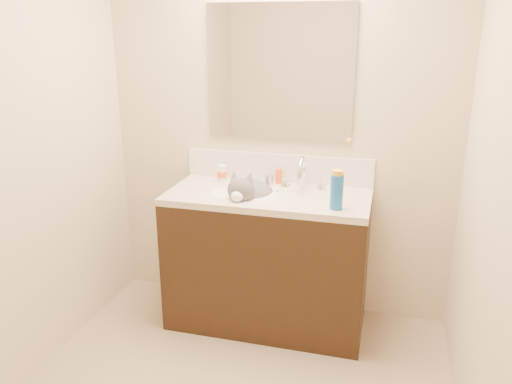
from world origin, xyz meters
The scene contains 16 objects.
room_shell centered at (0.00, 0.00, 1.49)m, with size 2.24×2.54×2.52m.
vanity_cabinet centered at (0.00, 0.97, 0.41)m, with size 1.20×0.55×0.82m, color black.
counter_slab centered at (0.00, 0.97, 0.84)m, with size 1.20×0.55×0.04m, color beige.
basin centered at (-0.12, 0.94, 0.79)m, with size 0.45×0.36×0.14m, color white.
faucet centered at (0.18, 1.11, 0.95)m, with size 0.28×0.20×0.21m.
cat centered at (-0.12, 0.96, 0.83)m, with size 0.34×0.43×0.33m.
backsplash centered at (0.00, 1.24, 0.95)m, with size 1.20×0.02×0.18m, color silver.
mirror centered at (0.00, 1.24, 1.54)m, with size 0.90×0.02×0.80m, color white.
pill_bottle centered at (-0.35, 1.15, 0.91)m, with size 0.06×0.06×0.11m, color white.
pill_label centered at (-0.35, 1.15, 0.91)m, with size 0.06×0.06×0.04m, color #D95B24.
silver_jar centered at (-0.04, 1.16, 0.89)m, with size 0.05×0.05×0.06m, color #B7B7BC.
amber_bottle centered at (0.02, 1.19, 0.91)m, with size 0.04×0.04×0.10m, color #F1531C.
toothbrush centered at (0.05, 1.00, 0.87)m, with size 0.02×0.14×0.01m, color white.
toothbrush_head centered at (0.05, 1.00, 0.87)m, with size 0.02×0.03×0.02m, color #629BD2.
spray_can centered at (0.42, 0.81, 0.96)m, with size 0.07×0.07×0.19m, color #175AA6.
spray_cap centered at (0.42, 0.81, 1.06)m, with size 0.06×0.06×0.04m, color gold.
Camera 1 is at (0.66, -1.76, 1.78)m, focal length 35.00 mm.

